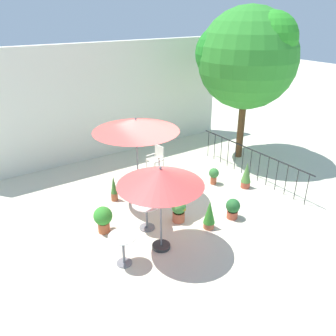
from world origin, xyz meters
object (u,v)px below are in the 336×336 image
patio_umbrella_1 (160,178)px  potted_plant_6 (179,210)px  potted_plant_0 (209,214)px  potted_plant_2 (136,177)px  patio_chair_0 (163,172)px  potted_plant_3 (246,175)px  potted_plant_1 (233,208)px  patio_umbrella_0 (136,126)px  cafe_table_0 (123,245)px  cafe_table_1 (147,211)px  shade_tree (248,58)px  patio_chair_1 (157,157)px  potted_plant_5 (114,189)px  potted_plant_7 (103,218)px  potted_plant_4 (214,175)px

patio_umbrella_1 → potted_plant_6: 1.98m
potted_plant_0 → potted_plant_2: size_ratio=1.84×
patio_chair_0 → potted_plant_3: size_ratio=1.10×
potted_plant_1 → potted_plant_2: bearing=110.4°
potted_plant_0 → potted_plant_1: (0.84, 0.01, -0.09)m
patio_umbrella_0 → patio_chair_0: (1.00, 0.17, -1.76)m
cafe_table_0 → potted_plant_6: cafe_table_0 is taller
potted_plant_1 → potted_plant_6: potted_plant_6 is taller
potted_plant_0 → cafe_table_1: bearing=146.4°
patio_umbrella_1 → patio_umbrella_0: bearing=73.1°
patio_umbrella_1 → potted_plant_0: 2.09m
shade_tree → patio_umbrella_1: bearing=-151.2°
patio_umbrella_1 → patio_chair_1: patio_umbrella_1 is taller
potted_plant_5 → potted_plant_6: (0.96, -1.98, -0.05)m
potted_plant_0 → potted_plant_3: potted_plant_3 is taller
patio_umbrella_0 → potted_plant_7: patio_umbrella_0 is taller
cafe_table_0 → potted_plant_2: cafe_table_0 is taller
potted_plant_1 → potted_plant_5: 3.51m
shade_tree → potted_plant_5: size_ratio=6.70×
potted_plant_5 → patio_chair_0: bearing=-4.5°
patio_umbrella_1 → cafe_table_1: 1.64m
shade_tree → potted_plant_5: shade_tree is taller
patio_chair_1 → potted_plant_3: bearing=-58.0°
patio_umbrella_0 → potted_plant_2: (0.39, 0.88, -2.07)m
patio_umbrella_0 → potted_plant_0: (0.76, -2.39, -1.88)m
potted_plant_3 → potted_plant_4: bearing=131.8°
patio_umbrella_0 → patio_umbrella_1: 2.52m
potted_plant_7 → potted_plant_0: bearing=-30.3°
potted_plant_1 → potted_plant_7: size_ratio=0.80×
shade_tree → patio_umbrella_0: shade_tree is taller
potted_plant_7 → patio_umbrella_1: bearing=-57.4°
potted_plant_5 → cafe_table_1: bearing=-87.6°
potted_plant_2 → potted_plant_6: potted_plant_6 is taller
patio_umbrella_1 → cafe_table_0: bearing=-179.1°
patio_umbrella_0 → potted_plant_4: bearing=-12.3°
potted_plant_1 → shade_tree: bearing=43.2°
cafe_table_1 → potted_plant_4: 3.25m
potted_plant_2 → shade_tree: bearing=-2.0°
cafe_table_0 → patio_chair_0: patio_chair_0 is taller
shade_tree → potted_plant_4: 4.32m
cafe_table_1 → potted_plant_0: 1.63m
cafe_table_1 → potted_plant_7: bearing=154.4°
patio_chair_1 → patio_chair_0: bearing=-113.0°
potted_plant_1 → potted_plant_3: bearing=33.7°
cafe_table_1 → potted_plant_2: bearing=67.3°
cafe_table_0 → potted_plant_1: 3.34m
patio_chair_0 → potted_plant_7: patio_chair_0 is taller
patio_umbrella_1 → potted_plant_2: patio_umbrella_1 is taller
potted_plant_0 → potted_plant_5: 3.04m
cafe_table_0 → potted_plant_4: (4.24, 1.85, -0.19)m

